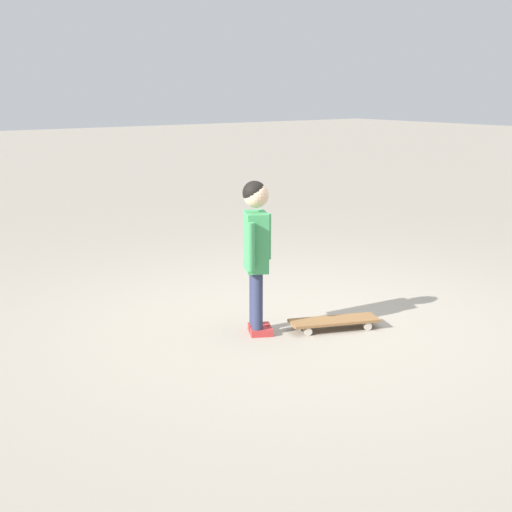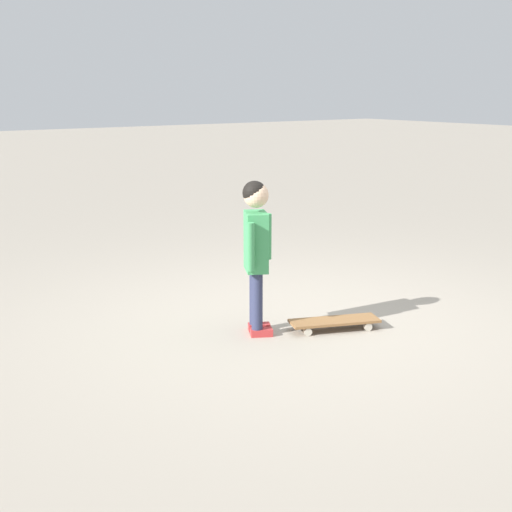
# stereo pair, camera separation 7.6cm
# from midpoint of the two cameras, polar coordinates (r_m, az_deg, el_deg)

# --- Properties ---
(ground_plane) EXTENTS (50.00, 50.00, 0.00)m
(ground_plane) POSITION_cam_midpoint_polar(r_m,az_deg,el_deg) (5.27, 3.49, -5.24)
(ground_plane) COLOR #9E9384
(child_person) EXTENTS (0.35, 0.28, 1.06)m
(child_person) POSITION_cam_midpoint_polar(r_m,az_deg,el_deg) (4.85, -0.43, 1.22)
(child_person) COLOR #2D3351
(child_person) RESTS_ON ground
(skateboard) EXTENTS (0.66, 0.41, 0.07)m
(skateboard) POSITION_cam_midpoint_polar(r_m,az_deg,el_deg) (5.12, 5.76, -5.15)
(skateboard) COLOR olive
(skateboard) RESTS_ON ground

